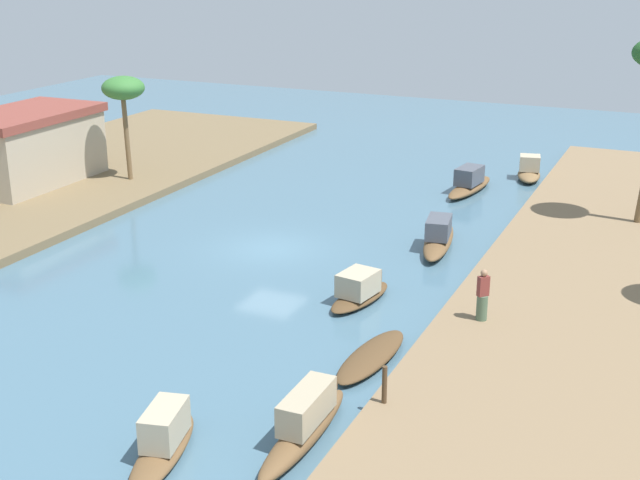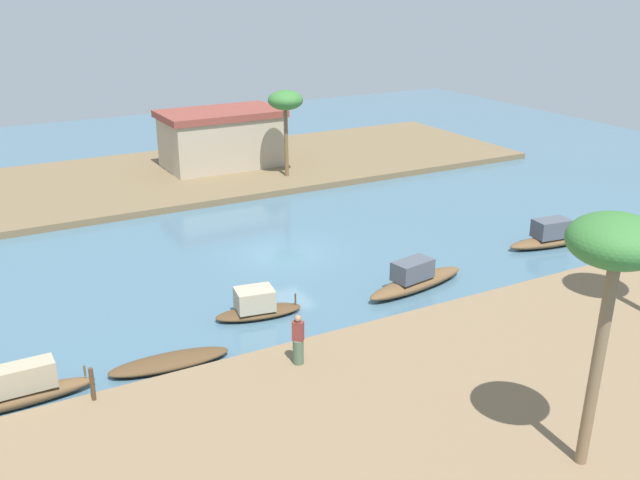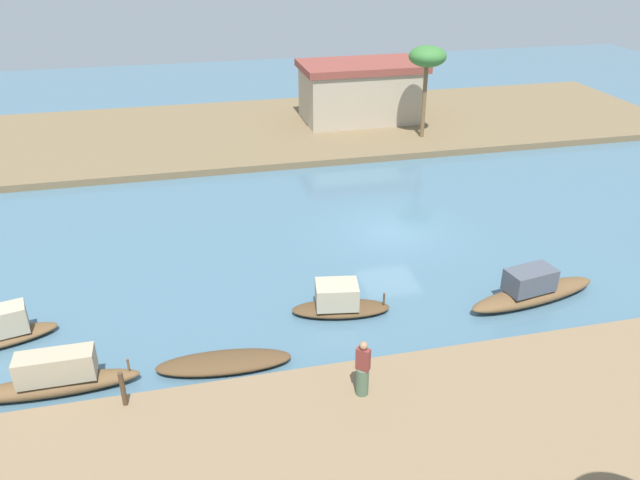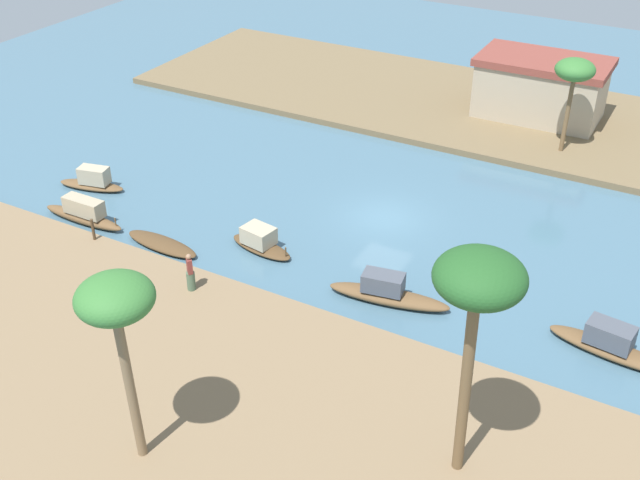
{
  "view_description": "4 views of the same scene",
  "coord_description": "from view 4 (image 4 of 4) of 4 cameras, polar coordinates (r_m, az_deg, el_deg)",
  "views": [
    {
      "loc": [
        -30.11,
        -15.82,
        12.0
      ],
      "look_at": [
        -0.16,
        -2.33,
        0.76
      ],
      "focal_mm": 48.21,
      "sensor_mm": 36.0,
      "label": 1
    },
    {
      "loc": [
        -13.86,
        -28.82,
        12.5
      ],
      "look_at": [
        1.05,
        -1.71,
        1.07
      ],
      "focal_mm": 40.58,
      "sensor_mm": 36.0,
      "label": 2
    },
    {
      "loc": [
        -8.52,
        -22.79,
        12.14
      ],
      "look_at": [
        -3.54,
        -1.39,
        0.75
      ],
      "focal_mm": 34.64,
      "sensor_mm": 36.0,
      "label": 3
    },
    {
      "loc": [
        13.58,
        -31.09,
        19.63
      ],
      "look_at": [
        -1.45,
        -4.04,
        0.46
      ],
      "focal_mm": 43.88,
      "sensor_mm": 36.0,
      "label": 4
    }
  ],
  "objects": [
    {
      "name": "sampan_near_left_bank",
      "position": [
        33.01,
        4.92,
        -3.84
      ],
      "size": [
        5.33,
        1.97,
        1.35
      ],
      "rotation": [
        0.0,
        0.0,
        0.17
      ],
      "color": "brown",
      "rests_on": "river_water"
    },
    {
      "name": "sampan_foreground",
      "position": [
        40.15,
        -16.86,
        1.88
      ],
      "size": [
        4.83,
        0.89,
        1.35
      ],
      "rotation": [
        0.0,
        0.0,
        0.01
      ],
      "color": "brown",
      "rests_on": "river_water"
    },
    {
      "name": "palm_tree_left_far",
      "position": [
        21.48,
        11.49,
        -3.38
      ],
      "size": [
        2.58,
        2.58,
        8.13
      ],
      "color": "brown",
      "rests_on": "riverbank_left"
    },
    {
      "name": "riverbank_right",
      "position": [
        52.22,
        12.0,
        9.22
      ],
      "size": [
        47.13,
        13.68,
        0.38
      ],
      "primitive_type": "cube",
      "color": "brown",
      "rests_on": "ground"
    },
    {
      "name": "riverside_building",
      "position": [
        51.01,
        15.8,
        10.69
      ],
      "size": [
        7.88,
        4.69,
        3.72
      ],
      "rotation": [
        0.0,
        0.0,
        0.01
      ],
      "color": "tan",
      "rests_on": "riverbank_right"
    },
    {
      "name": "sampan_upstream_small",
      "position": [
        32.15,
        20.42,
        -7.14
      ],
      "size": [
        5.0,
        1.73,
        1.35
      ],
      "rotation": [
        0.0,
        0.0,
        -0.13
      ],
      "color": "brown",
      "rests_on": "river_water"
    },
    {
      "name": "riverbank_left",
      "position": [
        28.41,
        -8.83,
        -11.87
      ],
      "size": [
        47.13,
        13.68,
        0.38
      ],
      "primitive_type": "cube",
      "color": "#846B4C",
      "rests_on": "ground"
    },
    {
      "name": "river_water",
      "position": [
        39.19,
        4.72,
        1.61
      ],
      "size": [
        78.0,
        78.0,
        0.0
      ],
      "primitive_type": "plane",
      "color": "#476B7F",
      "rests_on": "ground"
    },
    {
      "name": "palm_tree_left_near",
      "position": [
        22.98,
        -14.65,
        -4.61
      ],
      "size": [
        2.32,
        2.32,
        6.9
      ],
      "color": "#7F6647",
      "rests_on": "riverbank_left"
    },
    {
      "name": "sampan_with_tall_canopy",
      "position": [
        36.4,
        -4.39,
        -0.11
      ],
      "size": [
        3.54,
        1.68,
        1.17
      ],
      "rotation": [
        0.0,
        0.0,
        -0.16
      ],
      "color": "brown",
      "rests_on": "river_water"
    },
    {
      "name": "mooring_post",
      "position": [
        37.83,
        -16.22,
        0.75
      ],
      "size": [
        0.14,
        0.14,
        1.08
      ],
      "primitive_type": "cylinder",
      "color": "#4C3823",
      "rests_on": "riverbank_left"
    },
    {
      "name": "person_on_near_bank",
      "position": [
        33.27,
        -9.43,
        -2.52
      ],
      "size": [
        0.51,
        0.51,
        1.76
      ],
      "rotation": [
        0.0,
        0.0,
        5.56
      ],
      "color": "#4C664C",
      "rests_on": "riverbank_left"
    },
    {
      "name": "palm_tree_right_tall",
      "position": [
        45.58,
        18.09,
        11.59
      ],
      "size": [
        2.19,
        2.19,
        5.4
      ],
      "color": "brown",
      "rests_on": "riverbank_right"
    },
    {
      "name": "sampan_midstream",
      "position": [
        37.36,
        -11.46,
        -0.28
      ],
      "size": [
        4.19,
        1.46,
        0.38
      ],
      "rotation": [
        0.0,
        0.0,
        -0.07
      ],
      "color": "brown",
      "rests_on": "river_water"
    },
    {
      "name": "sampan_with_red_awning",
      "position": [
        43.27,
        -16.24,
        4.16
      ],
      "size": [
        3.82,
        1.82,
        1.27
      ],
      "rotation": [
        0.0,
        0.0,
        0.23
      ],
      "color": "brown",
      "rests_on": "river_water"
    }
  ]
}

